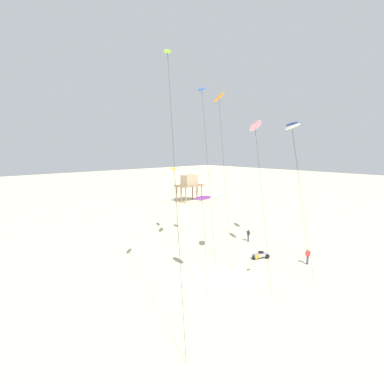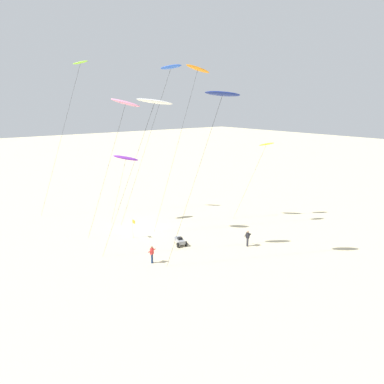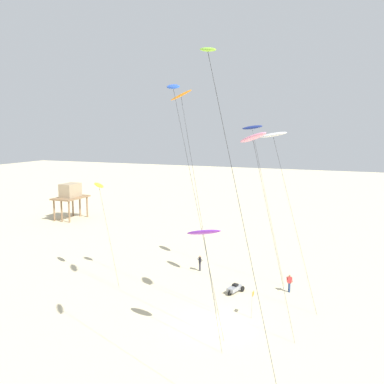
{
  "view_description": "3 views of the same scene",
  "coord_description": "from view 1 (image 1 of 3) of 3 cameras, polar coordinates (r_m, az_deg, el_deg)",
  "views": [
    {
      "loc": [
        -24.97,
        -22.29,
        12.74
      ],
      "look_at": [
        1.14,
        5.59,
        7.58
      ],
      "focal_mm": 33.42,
      "sensor_mm": 36.0,
      "label": 1
    },
    {
      "loc": [
        35.69,
        -19.74,
        14.4
      ],
      "look_at": [
        5.51,
        3.4,
        4.93
      ],
      "focal_mm": 33.86,
      "sensor_mm": 36.0,
      "label": 2
    },
    {
      "loc": [
        -30.66,
        -10.8,
        15.12
      ],
      "look_at": [
        5.38,
        4.25,
        9.39
      ],
      "focal_mm": 41.62,
      "sensor_mm": 36.0,
      "label": 3
    }
  ],
  "objects": [
    {
      "name": "kite_lime",
      "position": [
        26.05,
        -3.86,
        20.48
      ],
      "size": [
        4.21,
        6.32,
        19.31
      ],
      "color": "#8CD833",
      "rests_on": "ground"
    },
    {
      "name": "stilt_house",
      "position": [
        78.98,
        -0.45,
        1.58
      ],
      "size": [
        5.97,
        3.69,
        5.93
      ],
      "color": "#846647",
      "rests_on": "ground"
    },
    {
      "name": "kite_yellow",
      "position": [
        48.19,
        -3.0,
        3.58
      ],
      "size": [
        2.76,
        4.28,
        9.68
      ],
      "color": "yellow",
      "rests_on": "ground"
    },
    {
      "name": "kite_flyer_nearest",
      "position": [
        47.66,
        8.98,
        -6.79
      ],
      "size": [
        0.6,
        0.57,
        1.67
      ],
      "color": "#33333D",
      "rests_on": "ground"
    },
    {
      "name": "marker_flag",
      "position": [
        35.76,
        10.26,
        -10.77
      ],
      "size": [
        0.56,
        0.05,
        2.1
      ],
      "color": "gray",
      "rests_on": "ground"
    },
    {
      "name": "kite_purple",
      "position": [
        31.7,
        1.68,
        -1.01
      ],
      "size": [
        2.0,
        3.39,
        8.53
      ],
      "color": "purple",
      "rests_on": "ground"
    },
    {
      "name": "kite_flyer_middle",
      "position": [
        40.43,
        17.98,
        -9.73
      ],
      "size": [
        0.63,
        0.65,
        1.67
      ],
      "color": "navy",
      "rests_on": "ground"
    },
    {
      "name": "ground_plane",
      "position": [
        35.81,
        4.92,
        -13.17
      ],
      "size": [
        260.0,
        260.0,
        0.0
      ],
      "primitive_type": "plane",
      "color": "beige"
    },
    {
      "name": "kite_navy",
      "position": [
        44.43,
        15.66,
        10.3
      ],
      "size": [
        3.68,
        5.6,
        15.43
      ],
      "color": "navy",
      "rests_on": "ground"
    },
    {
      "name": "kite_pink",
      "position": [
        33.44,
        10.04,
        10.22
      ],
      "size": [
        3.67,
        5.45,
        14.91
      ],
      "color": "pink",
      "rests_on": "ground"
    },
    {
      "name": "beach_buggy",
      "position": [
        41.21,
        10.83,
        -9.83
      ],
      "size": [
        2.13,
        1.27,
        0.82
      ],
      "color": "gray",
      "rests_on": "ground"
    },
    {
      "name": "kite_white",
      "position": [
        38.19,
        15.71,
        9.83
      ],
      "size": [
        3.92,
        6.14,
        14.89
      ],
      "color": "white",
      "rests_on": "ground"
    },
    {
      "name": "kite_orange",
      "position": [
        40.36,
        4.35,
        14.51
      ],
      "size": [
        3.38,
        5.57,
        18.37
      ],
      "color": "orange",
      "rests_on": "ground"
    },
    {
      "name": "kite_blue",
      "position": [
        37.21,
        1.59,
        15.77
      ],
      "size": [
        4.39,
        6.51,
        18.58
      ],
      "color": "blue",
      "rests_on": "ground"
    }
  ]
}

